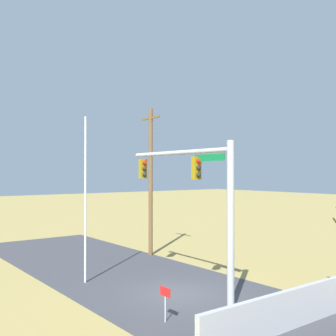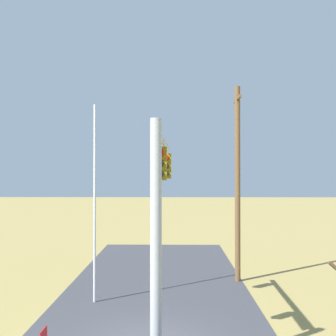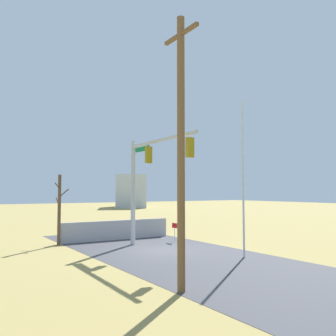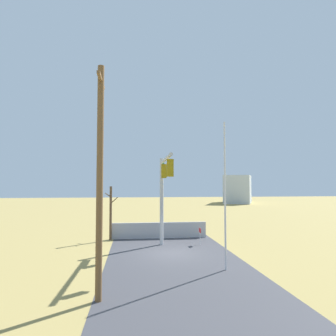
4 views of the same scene
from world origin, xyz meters
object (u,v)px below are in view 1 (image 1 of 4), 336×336
(flagpole, at_px, (85,199))
(utility_pole, at_px, (151,179))
(signal_mast, at_px, (199,189))
(open_sign, at_px, (165,296))

(flagpole, height_order, utility_pole, utility_pole)
(flagpole, relative_size, utility_pole, 0.85)
(signal_mast, bearing_deg, flagpole, -151.07)
(flagpole, bearing_deg, open_sign, -0.95)
(flagpole, distance_m, utility_pole, 7.13)
(flagpole, bearing_deg, signal_mast, 28.93)
(signal_mast, relative_size, open_sign, 5.66)
(signal_mast, xyz_separation_m, utility_pole, (-8.45, 3.41, 0.28))
(signal_mast, height_order, flagpole, flagpole)
(utility_pole, bearing_deg, flagpole, -60.79)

